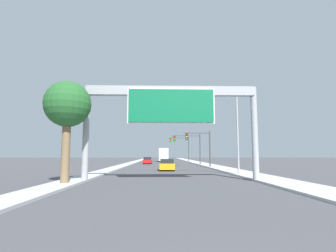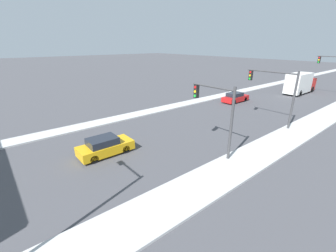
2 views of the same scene
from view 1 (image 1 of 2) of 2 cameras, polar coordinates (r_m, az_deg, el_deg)
The scene contains 11 objects.
sidewalk_right at distance 62.51m, azimuth 6.28°, elevation -7.89°, with size 3.00×120.00×0.15m.
median_strip_left at distance 62.26m, azimuth -7.66°, elevation -7.88°, with size 2.00×120.00×0.15m.
sign_gantry at distance 20.13m, azimuth 0.68°, elevation 4.25°, with size 13.38×0.73×7.25m.
car_mid_center at distance 33.23m, azimuth -0.26°, elevation -8.47°, with size 1.82×4.23×1.45m.
car_far_right at distance 55.58m, azimuth -4.46°, elevation -7.52°, with size 1.79×4.47×1.41m.
truck_box_primary at distance 69.16m, azimuth -0.99°, elevation -6.34°, with size 2.39×7.69×3.53m.
traffic_light_near_intersection at distance 40.41m, azimuth 7.27°, elevation -3.65°, with size 3.94×0.32×5.56m.
traffic_light_mid_block at distance 50.26m, azimuth 4.94°, elevation -3.84°, with size 5.40×0.32×5.84m.
traffic_light_far_intersection at distance 70.18m, azimuth 3.15°, elevation -4.09°, with size 5.42×0.32×6.62m.
palm_tree_foreground at distance 19.24m, azimuth -21.03°, elevation 4.08°, with size 3.15×3.15×7.03m.
street_lamp_right at distance 26.85m, azimuth 14.07°, elevation 0.44°, with size 2.95×0.28×8.41m.
Camera 1 is at (-0.81, -1.89, 2.05)m, focal length 28.00 mm.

